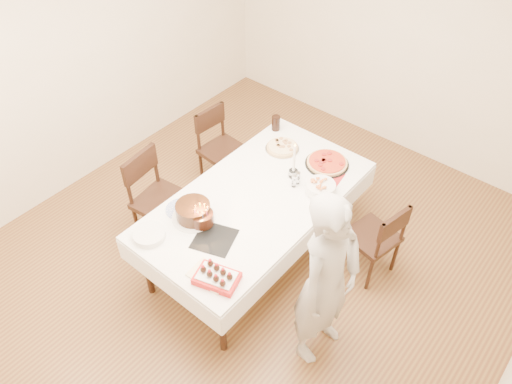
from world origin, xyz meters
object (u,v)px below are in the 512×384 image
Objects in this scene: chair_left_savory at (224,151)px; layer_cake at (193,211)px; pizza_white at (282,147)px; cola_glass at (276,123)px; dining_table at (256,227)px; pizza_pepperoni at (327,163)px; chair_left_dessert at (162,202)px; strawberry_box at (217,277)px; chair_right_savory at (372,237)px; pasta_bowl at (321,188)px; person at (327,283)px; birthday_cake at (202,215)px; taper_candle at (294,160)px.

chair_left_savory is 1.31m from layer_cake.
pizza_white is 0.33m from cola_glass.
dining_table is at bearing -61.55° from cola_glass.
chair_left_savory is 2.21× the size of pizza_pepperoni.
chair_left_dessert is 2.98× the size of pizza_white.
chair_left_savory is at bearing 148.45° from dining_table.
chair_right_savory is at bearing 68.21° from strawberry_box.
pasta_bowl reaches higher than pizza_pepperoni.
chair_left_savory is at bearing 121.76° from layer_cake.
person is 1.96m from cola_glass.
strawberry_box is at bearing -35.43° from birthday_cake.
chair_left_dessert reaches higher than birthday_cake.
cola_glass is at bearing 99.53° from layer_cake.
chair_right_savory is at bearing 7.22° from taper_candle.
dining_table is at bearing 111.72° from strawberry_box.
birthday_cake reaches higher than pizza_white.
birthday_cake is (-0.22, -0.94, -0.09)m from taper_candle.
strawberry_box is (0.48, -0.34, -0.06)m from birthday_cake.
pasta_bowl is at bearing 39.10° from person.
strawberry_box reaches higher than pizza_pepperoni.
pizza_white is 1.02× the size of strawberry_box.
taper_candle reaches higher than chair_left_savory.
cola_glass is (0.43, 0.33, 0.38)m from chair_left_savory.
person reaches higher than cola_glass.
pizza_pepperoni is at bearing 35.88° from person.
cola_glass is at bearing 177.10° from chair_right_savory.
taper_candle is 1.00m from layer_cake.
person is 4.32× the size of taper_candle.
chair_left_savory reaches higher than strawberry_box.
chair_left_dessert is 0.59× the size of person.
layer_cake reaches higher than chair_right_savory.
pizza_pepperoni is at bearing 67.23° from taper_candle.
pizza_pepperoni is at bearing 74.15° from birthday_cake.
strawberry_box is at bearing -69.39° from pizza_white.
chair_right_savory is (0.90, 0.53, 0.05)m from dining_table.
chair_left_dessert is 1.58m from pizza_pepperoni.
person is (1.81, -0.01, 0.33)m from chair_left_dessert.
chair_left_dessert is 1.84m from person.
pasta_bowl is at bearing 60.58° from birthday_cake.
chair_right_savory is 1.01m from person.
chair_right_savory is 1.60m from layer_cake.
strawberry_box is at bearing -78.54° from taper_candle.
strawberry_box is at bearing -64.77° from cola_glass.
dining_table is 5.85× the size of layer_cake.
dining_table is at bearing -132.89° from pasta_bowl.
dining_table is 2.49× the size of chair_right_savory.
layer_cake is (-0.63, -0.93, 0.02)m from pasta_bowl.
pasta_bowl is at bearing -155.86° from chair_right_savory.
chair_left_savory is 0.55× the size of person.
taper_candle reaches higher than pizza_white.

